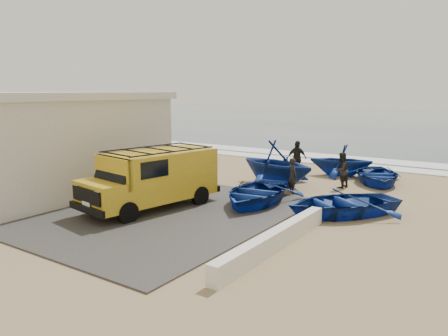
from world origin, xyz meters
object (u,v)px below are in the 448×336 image
Objects in this scene: parapet at (275,240)px; boat_near_right at (341,203)px; building at (37,141)px; van at (153,177)px; boat_far_left at (341,160)px; boat_near_left at (256,193)px; boat_mid_right at (376,175)px; fisherman_back at (297,158)px; fisherman_middle at (341,170)px; boat_mid_left at (276,163)px; fisherman_front at (293,176)px.

boat_near_right reaches higher than parapet.
building reaches higher than van.
boat_near_left is at bearing -21.95° from boat_far_left.
parapet is at bearing -4.58° from building.
fisherman_back is (-3.95, -0.42, 0.51)m from boat_mid_right.
fisherman_back is (-2.87, 1.42, 0.11)m from fisherman_middle.
boat_mid_right is 2.17m from fisherman_middle.
boat_mid_left is (1.91, 6.19, -0.15)m from van.
boat_near_left is 4.99m from fisherman_middle.
boat_mid_right is at bearing 57.41° from boat_near_left.
boat_far_left reaches higher than fisherman_middle.
boat_near_right is (0.34, 4.40, 0.16)m from parapet.
building is 3.00× the size of boat_far_left.
fisherman_front reaches higher than boat_near_left.
parapet is 5.04m from boat_near_left.
van is 3.38× the size of fisherman_middle.
boat_near_right is at bearing -101.43° from fisherman_back.
van reaches higher than fisherman_middle.
fisherman_front is at bearing 28.96° from building.
boat_near_left is 3.32m from boat_near_right.
fisherman_back reaches higher than parapet.
boat_mid_right is at bearing 49.12° from boat_far_left.
building is at bearing -167.20° from boat_mid_right.
boat_mid_left is at bearing 82.26° from van.
van is at bearing 166.89° from parapet.
boat_near_left is at bearing 121.21° from fisherman_front.
van reaches higher than fisherman_front.
boat_near_right is (6.15, 3.05, -0.77)m from van.
boat_mid_left is (-3.90, 7.55, 0.78)m from parapet.
fisherman_middle is (4.61, 7.38, -0.39)m from van.
boat_mid_left is 1.28× the size of boat_far_left.
van is 1.27× the size of boat_near_left.
fisherman_front reaches higher than boat_near_right.
fisherman_middle is (-1.08, -1.84, 0.40)m from boat_mid_right.
boat_far_left is 5.05m from fisherman_front.
building is 1.57× the size of parapet.
boat_mid_right is at bearing 132.87° from boat_near_right.
fisherman_back is at bearing -100.63° from fisherman_middle.
parapet is at bearing -62.97° from boat_near_left.
boat_near_right is at bearing 85.57° from parapet.
boat_near_right is at bearing -175.24° from fisherman_front.
boat_mid_left reaches higher than fisherman_back.
fisherman_back is at bearing 88.23° from van.
parapet is 1.92× the size of boat_far_left.
van is at bearing -150.12° from fisherman_back.
boat_near_left is 7.09m from boat_mid_right.
boat_far_left is 1.93× the size of fisherman_middle.
building is 15.75m from boat_mid_right.
boat_mid_right is at bearing -42.83° from fisherman_back.
van is at bearing 98.37° from fisherman_front.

